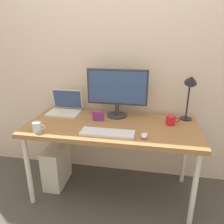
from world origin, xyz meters
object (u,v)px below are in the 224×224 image
Objects in this scene: glass_cup at (37,127)px; photo_frame at (98,116)px; monitor at (117,90)px; mouse at (144,135)px; desk_lamp at (190,87)px; laptop at (65,107)px; desk at (112,131)px; computer_tower at (57,165)px; keyboard at (107,133)px; coffee_mug at (171,120)px.

photo_frame is at bearing 36.65° from glass_cup.
monitor is 6.46× the size of mouse.
desk_lamp is at bearing 10.52° from photo_frame.
desk_lamp is 4.30× the size of glass_cup.
laptop is 0.94m from mouse.
monitor is at bearing 38.77° from glass_cup.
photo_frame is (-0.14, 0.06, 0.11)m from desk.
laptop reaches higher than photo_frame.
glass_cup is 0.25× the size of computer_tower.
laptop reaches higher than desk.
coffee_mug is at bearing 29.97° from keyboard.
desk is 0.37m from mouse.
laptop is 0.42m from photo_frame.
keyboard is (-0.00, -0.21, 0.07)m from desk.
desk is 3.67× the size of computer_tower.
coffee_mug reaches higher than desk.
computer_tower is at bearing -171.50° from desk_lamp.
desk is 0.80m from desk_lamp.
glass_cup is at bearing -88.69° from computer_tower.
laptop is at bearing 83.84° from glass_cup.
desk_lamp is 0.86m from keyboard.
glass_cup is at bearing -162.07° from coffee_mug.
computer_tower is (-1.11, -0.07, -0.56)m from coffee_mug.
keyboard is at bearing -150.03° from coffee_mug.
desk_lamp is (0.67, 0.22, 0.39)m from desk.
desk_lamp is (1.20, -0.01, 0.27)m from laptop.
coffee_mug is at bearing 2.55° from photo_frame.
glass_cup is at bearing -143.35° from photo_frame.
photo_frame is (-0.44, 0.28, 0.03)m from mouse.
photo_frame is 0.26× the size of computer_tower.
computer_tower is at bearing 164.99° from mouse.
photo_frame is at bearing 117.26° from keyboard.
glass_cup reaches higher than computer_tower.
laptop is at bearing 151.96° from mouse.
coffee_mug is at bearing 17.93° from glass_cup.
coffee_mug is (0.51, -0.12, -0.22)m from monitor.
keyboard is 4.89× the size of mouse.
laptop is 1.06m from coffee_mug.
photo_frame reaches higher than mouse.
computer_tower is (-0.45, -0.04, -0.57)m from photo_frame.
photo_frame is (0.39, -0.17, -0.01)m from laptop.
coffee_mug is (1.05, -0.14, -0.02)m from laptop.
desk_lamp reaches higher than coffee_mug.
photo_frame reaches higher than desk.
desk_lamp is 0.65m from mouse.
glass_cup is at bearing -159.11° from desk_lamp.
laptop is 0.76× the size of computer_tower.
mouse is (0.83, -0.44, -0.04)m from laptop.
monitor is at bearing 88.02° from keyboard.
mouse is (0.30, -0.00, 0.01)m from keyboard.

